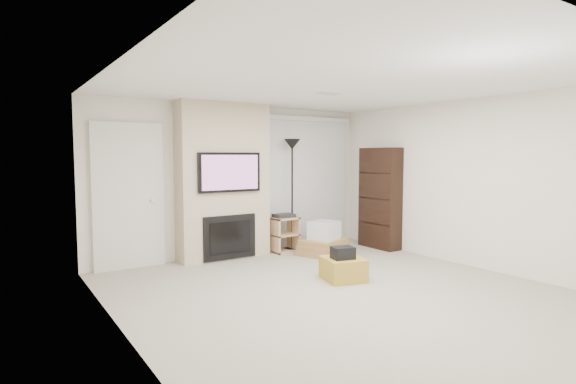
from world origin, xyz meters
TOP-DOWN VIEW (x-y plane):
  - floor at (0.00, 0.00)m, footprint 5.00×5.50m
  - ceiling at (0.00, 0.00)m, footprint 5.00×5.50m
  - wall_back at (0.00, 2.75)m, footprint 5.00×0.00m
  - wall_left at (-2.50, 0.00)m, footprint 0.00×5.50m
  - wall_right at (2.50, 0.00)m, footprint 0.00×5.50m
  - hvac_vent at (0.40, 0.80)m, footprint 0.35×0.18m
  - ottoman at (0.40, 0.46)m, footprint 0.61×0.61m
  - black_bag at (0.36, 0.43)m, footprint 0.33×0.28m
  - fireplace_wall at (-0.35, 2.54)m, footprint 1.50×0.47m
  - entry_door at (-1.80, 2.71)m, footprint 1.02×0.11m
  - vertical_blinds at (1.40, 2.70)m, footprint 1.98×0.10m
  - floor_lamp at (0.91, 2.44)m, footprint 0.29×0.29m
  - av_stand at (0.72, 2.41)m, footprint 0.45×0.38m
  - box_stack at (1.19, 1.88)m, footprint 0.99×0.87m
  - bookshelf at (2.34, 1.73)m, footprint 0.30×0.80m

SIDE VIEW (x-z plane):
  - floor at x=0.00m, z-range 0.00..0.00m
  - ottoman at x=0.40m, z-range 0.00..0.30m
  - box_stack at x=1.19m, z-range -0.07..0.49m
  - av_stand at x=0.72m, z-range 0.02..0.68m
  - black_bag at x=0.36m, z-range 0.30..0.46m
  - bookshelf at x=2.34m, z-range 0.00..1.80m
  - entry_door at x=-1.80m, z-range -0.02..2.12m
  - fireplace_wall at x=-0.35m, z-range -0.01..2.49m
  - wall_back at x=0.00m, z-range 0.00..2.50m
  - wall_left at x=-2.50m, z-range 0.00..2.50m
  - wall_right at x=2.50m, z-range 0.00..2.50m
  - vertical_blinds at x=1.40m, z-range 0.09..2.46m
  - floor_lamp at x=0.91m, z-range 0.56..2.51m
  - hvac_vent at x=0.40m, z-range 2.49..2.50m
  - ceiling at x=0.00m, z-range 2.50..2.50m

